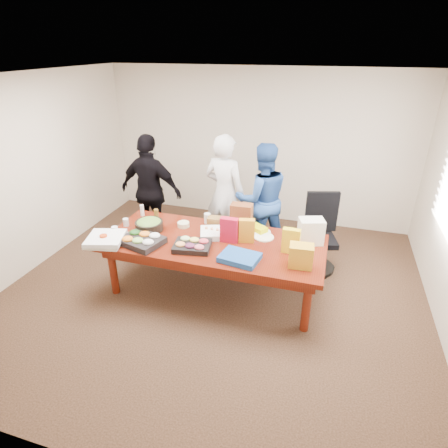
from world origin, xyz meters
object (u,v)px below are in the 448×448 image
(person_center, at_px, (225,194))
(conference_table, at_px, (214,266))
(sheet_cake, at_px, (218,233))
(salad_bowl, at_px, (149,226))
(person_right, at_px, (262,199))
(office_chair, at_px, (318,237))

(person_center, bearing_deg, conference_table, 114.00)
(sheet_cake, height_order, salad_bowl, salad_bowl)
(sheet_cake, bearing_deg, person_right, 52.70)
(sheet_cake, bearing_deg, conference_table, -109.32)
(person_right, bearing_deg, person_center, -15.13)
(sheet_cake, bearing_deg, person_center, 81.84)
(person_right, xyz_separation_m, salad_bowl, (-1.29, -1.22, -0.06))
(person_right, xyz_separation_m, sheet_cake, (-0.36, -1.12, -0.08))
(conference_table, relative_size, person_right, 1.61)
(person_right, relative_size, sheet_cake, 3.96)
(office_chair, distance_m, person_right, 1.03)
(person_center, relative_size, salad_bowl, 4.95)
(conference_table, height_order, person_right, person_right)
(person_center, distance_m, sheet_cake, 1.05)
(salad_bowl, bearing_deg, conference_table, -2.85)
(person_right, bearing_deg, salad_bowl, 18.17)
(person_center, height_order, sheet_cake, person_center)
(office_chair, bearing_deg, salad_bowl, -175.11)
(conference_table, bearing_deg, person_center, 100.03)
(office_chair, bearing_deg, sheet_cake, -165.69)
(sheet_cake, distance_m, salad_bowl, 0.94)
(conference_table, xyz_separation_m, sheet_cake, (-0.00, 0.15, 0.41))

